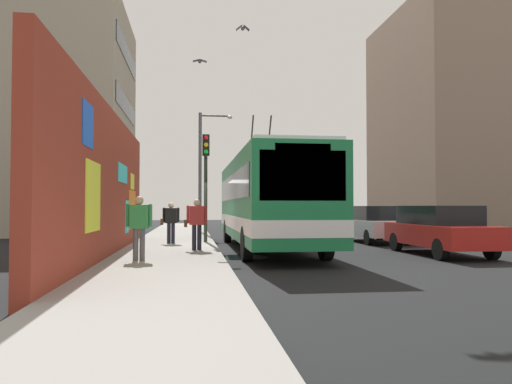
# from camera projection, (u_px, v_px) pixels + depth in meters

# --- Properties ---
(ground_plane) EXTENTS (80.00, 80.00, 0.00)m
(ground_plane) POSITION_uv_depth(u_px,v_px,m) (216.00, 248.00, 18.41)
(ground_plane) COLOR black
(sidewalk_slab) EXTENTS (48.00, 3.20, 0.15)m
(sidewalk_slab) POSITION_uv_depth(u_px,v_px,m) (172.00, 247.00, 18.21)
(sidewalk_slab) COLOR gray
(sidewalk_slab) RESTS_ON ground_plane
(graffiti_wall) EXTENTS (14.81, 0.32, 4.39)m
(graffiti_wall) POSITION_uv_depth(u_px,v_px,m) (108.00, 185.00, 14.49)
(graffiti_wall) COLOR maroon
(graffiti_wall) RESTS_ON ground_plane
(building_far_left) EXTENTS (9.91, 8.73, 13.25)m
(building_far_left) POSITION_uv_depth(u_px,v_px,m) (51.00, 121.00, 29.17)
(building_far_left) COLOR #9E937F
(building_far_left) RESTS_ON ground_plane
(building_far_right) EXTENTS (11.93, 6.30, 15.91)m
(building_far_right) POSITION_uv_depth(u_px,v_px,m) (435.00, 120.00, 36.55)
(building_far_right) COLOR gray
(building_far_right) RESTS_ON ground_plane
(city_bus) EXTENTS (11.89, 2.58, 5.11)m
(city_bus) POSITION_uv_depth(u_px,v_px,m) (267.00, 198.00, 17.91)
(city_bus) COLOR #19723F
(city_bus) RESTS_ON ground_plane
(parked_car_red) EXTENTS (4.71, 1.81, 1.58)m
(parked_car_red) POSITION_uv_depth(u_px,v_px,m) (439.00, 229.00, 15.87)
(parked_car_red) COLOR #B21E19
(parked_car_red) RESTS_ON ground_plane
(parked_car_silver) EXTENTS (4.70, 1.91, 1.58)m
(parked_car_silver) POSITION_uv_depth(u_px,v_px,m) (374.00, 223.00, 21.48)
(parked_car_silver) COLOR #B7B7BC
(parked_car_silver) RESTS_ON ground_plane
(pedestrian_at_curb) EXTENTS (0.22, 0.74, 1.64)m
(pedestrian_at_curb) POSITION_uv_depth(u_px,v_px,m) (197.00, 220.00, 15.94)
(pedestrian_at_curb) COLOR #1E1E2D
(pedestrian_at_curb) RESTS_ON sidewalk_slab
(pedestrian_midblock) EXTENTS (0.22, 0.71, 1.56)m
(pedestrian_midblock) POSITION_uv_depth(u_px,v_px,m) (171.00, 220.00, 18.87)
(pedestrian_midblock) COLOR #1E1E2D
(pedestrian_midblock) RESTS_ON sidewalk_slab
(pedestrian_near_wall) EXTENTS (0.22, 0.67, 1.67)m
(pedestrian_near_wall) POSITION_uv_depth(u_px,v_px,m) (139.00, 223.00, 12.89)
(pedestrian_near_wall) COLOR #595960
(pedestrian_near_wall) RESTS_ON sidewalk_slab
(traffic_light) EXTENTS (0.49, 0.28, 4.29)m
(traffic_light) POSITION_uv_depth(u_px,v_px,m) (206.00, 170.00, 19.62)
(traffic_light) COLOR #2D382D
(traffic_light) RESTS_ON sidewalk_slab
(street_lamp) EXTENTS (0.44, 1.87, 6.61)m
(street_lamp) POSITION_uv_depth(u_px,v_px,m) (204.00, 163.00, 27.27)
(street_lamp) COLOR #4C4C51
(street_lamp) RESTS_ON sidewalk_slab
(flying_pigeons) EXTENTS (6.62, 2.62, 1.36)m
(flying_pigeons) POSITION_uv_depth(u_px,v_px,m) (236.00, 21.00, 17.36)
(flying_pigeons) COLOR #47474C
(curbside_puddle) EXTENTS (1.71, 1.71, 0.00)m
(curbside_puddle) POSITION_uv_depth(u_px,v_px,m) (241.00, 257.00, 15.09)
(curbside_puddle) COLOR black
(curbside_puddle) RESTS_ON ground_plane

